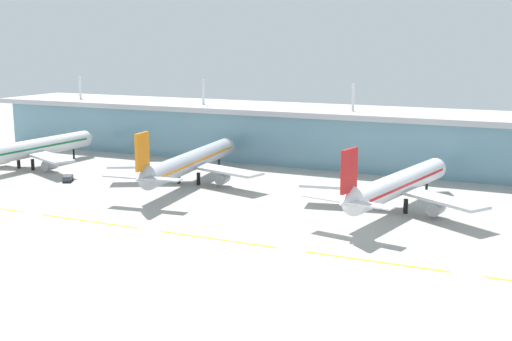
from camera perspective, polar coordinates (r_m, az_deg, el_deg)
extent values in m
plane|color=#A8A59E|center=(136.92, -2.41, -6.25)|extent=(600.00, 600.00, 0.00)
cube|color=#6693A8|center=(222.46, 8.83, 2.66)|extent=(280.00, 28.00, 17.03)
cube|color=#B2B2B7|center=(221.28, 8.90, 5.07)|extent=(288.00, 34.00, 1.80)
cylinder|color=silver|center=(268.88, -15.21, 7.04)|extent=(0.90, 0.90, 9.00)
cylinder|color=silver|center=(237.10, -4.66, 6.88)|extent=(0.90, 0.90, 9.00)
cylinder|color=silver|center=(215.42, 8.54, 6.36)|extent=(0.90, 0.90, 9.00)
cylinder|color=silver|center=(227.47, -19.13, 1.85)|extent=(8.40, 51.95, 5.80)
cone|color=silver|center=(247.15, -14.46, 2.81)|extent=(5.70, 4.27, 5.51)
cylinder|color=gray|center=(234.08, -21.42, 0.92)|extent=(3.42, 4.66, 3.20)
cube|color=#B7BABF|center=(216.10, -17.76, 1.12)|extent=(24.63, 16.27, 0.70)
cylinder|color=gray|center=(218.42, -17.67, 0.48)|extent=(3.42, 4.66, 3.20)
cylinder|color=black|center=(241.72, -15.74, 1.44)|extent=(0.70, 0.70, 3.60)
cylinder|color=black|center=(228.55, -20.15, 0.62)|extent=(1.10, 1.10, 3.60)
cylinder|color=black|center=(223.91, -19.04, 0.49)|extent=(1.10, 1.10, 3.60)
cube|color=#146B38|center=(227.41, -19.14, 1.95)|extent=(8.18, 46.78, 0.60)
cylinder|color=#ADB2BC|center=(193.51, -5.62, 0.87)|extent=(11.93, 57.37, 5.80)
cone|color=#ADB2BC|center=(221.34, -2.41, 2.21)|extent=(5.91, 4.57, 5.51)
cone|color=#ADB2BC|center=(165.53, -10.07, -0.59)|extent=(5.62, 7.12, 5.72)
cube|color=orange|center=(165.22, -9.98, 1.67)|extent=(1.39, 6.44, 9.50)
cube|color=#ADB2BC|center=(168.65, -11.63, -0.50)|extent=(10.29, 4.26, 0.36)
cube|color=#ADB2BC|center=(163.49, -8.28, -0.75)|extent=(10.29, 4.26, 0.36)
cube|color=#B7BABF|center=(195.02, -9.37, 0.46)|extent=(24.36, 17.34, 0.70)
cylinder|color=gray|center=(196.26, -8.84, -0.29)|extent=(3.67, 4.82, 3.20)
cube|color=#B7BABF|center=(185.19, -2.78, 0.03)|extent=(24.94, 13.08, 0.70)
cylinder|color=gray|center=(187.49, -2.95, -0.71)|extent=(3.67, 4.82, 3.20)
cylinder|color=black|center=(213.75, -3.27, 0.61)|extent=(0.70, 0.70, 3.60)
cylinder|color=black|center=(193.05, -6.83, -0.61)|extent=(1.10, 1.10, 3.60)
cylinder|color=black|center=(190.45, -5.08, -0.73)|extent=(1.10, 1.10, 3.60)
cube|color=orange|center=(193.44, -5.63, 0.98)|extent=(11.36, 51.70, 0.60)
cylinder|color=white|center=(165.09, 12.49, -1.14)|extent=(15.38, 50.08, 5.80)
cone|color=white|center=(189.71, 15.74, 0.29)|extent=(6.18, 4.99, 5.51)
cone|color=white|center=(140.18, 7.93, -2.66)|extent=(6.12, 7.46, 5.72)
cube|color=red|center=(139.66, 8.20, -0.01)|extent=(1.93, 6.41, 9.50)
cube|color=white|center=(143.22, 6.08, -2.40)|extent=(10.43, 5.08, 0.36)
cube|color=white|center=(138.27, 10.04, -3.01)|extent=(10.43, 5.08, 0.36)
cube|color=#B7BABF|center=(166.48, 8.07, -1.34)|extent=(24.85, 11.18, 0.70)
cylinder|color=gray|center=(167.81, 8.64, -2.24)|extent=(4.01, 5.04, 3.20)
cube|color=#B7BABF|center=(157.10, 15.83, -2.42)|extent=(23.81, 18.83, 0.70)
cylinder|color=gray|center=(159.47, 15.56, -3.24)|extent=(4.01, 5.04, 3.20)
cylinder|color=black|center=(183.06, 14.77, -1.55)|extent=(0.70, 0.70, 3.60)
cylinder|color=black|center=(164.73, 10.98, -2.79)|extent=(1.10, 1.10, 3.60)
cylinder|color=black|center=(162.25, 13.03, -3.09)|extent=(1.10, 1.10, 3.60)
cube|color=red|center=(165.01, 12.49, -1.01)|extent=(14.45, 45.20, 0.60)
cube|color=yellow|center=(156.75, -14.55, -4.33)|extent=(28.00, 0.70, 0.04)
cube|color=yellow|center=(138.41, -3.49, -6.05)|extent=(28.00, 0.70, 0.04)
cube|color=yellow|center=(126.72, 10.34, -7.87)|extent=(28.00, 0.70, 0.04)
cube|color=#333842|center=(202.31, -16.22, -0.62)|extent=(4.21, 5.01, 1.40)
cylinder|color=black|center=(200.75, -16.00, -0.90)|extent=(0.74, 0.96, 0.90)
cylinder|color=black|center=(201.21, -16.60, -0.91)|extent=(0.74, 0.96, 0.90)
cylinder|color=black|center=(203.69, -15.82, -0.72)|extent=(0.74, 0.96, 0.90)
cylinder|color=black|center=(204.16, -16.42, -0.73)|extent=(0.74, 0.96, 0.90)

